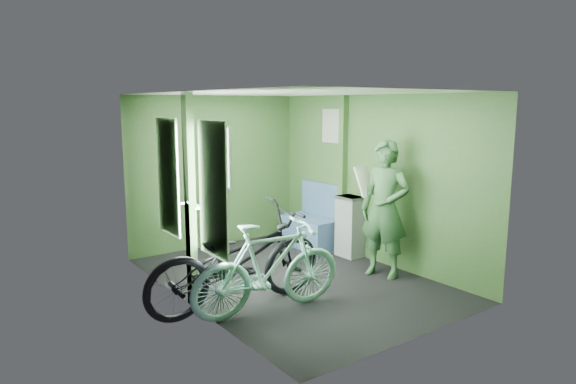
# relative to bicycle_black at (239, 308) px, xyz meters

# --- Properties ---
(room) EXTENTS (4.00, 4.02, 2.31)m
(room) POSITION_rel_bicycle_black_xyz_m (0.98, 0.45, 1.44)
(room) COLOR black
(room) RESTS_ON ground
(bicycle_black) EXTENTS (2.10, 0.90, 1.18)m
(bicycle_black) POSITION_rel_bicycle_black_xyz_m (0.00, 0.00, 0.00)
(bicycle_black) COLOR black
(bicycle_black) RESTS_ON ground
(bicycle_mint) EXTENTS (1.76, 0.82, 1.08)m
(bicycle_mint) POSITION_rel_bicycle_black_xyz_m (0.18, -0.33, 0.00)
(bicycle_mint) COLOR #8ED4C9
(bicycle_mint) RESTS_ON ground
(passenger) EXTENTS (0.59, 0.77, 1.74)m
(passenger) POSITION_rel_bicycle_black_xyz_m (2.05, -0.15, 0.87)
(passenger) COLOR #315B33
(passenger) RESTS_ON ground
(waste_box) EXTENTS (0.26, 0.36, 0.88)m
(waste_box) POSITION_rel_bicycle_black_xyz_m (2.28, 0.74, 0.44)
(waste_box) COLOR gray
(waste_box) RESTS_ON ground
(bench_seat) EXTENTS (0.54, 0.93, 0.97)m
(bench_seat) POSITION_rel_bicycle_black_xyz_m (2.17, 1.46, 0.29)
(bench_seat) COLOR navy
(bench_seat) RESTS_ON ground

